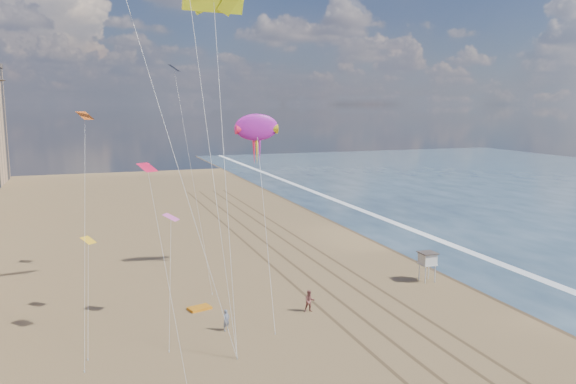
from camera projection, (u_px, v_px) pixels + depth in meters
The scene contains 9 objects.
wet_sand at pixel (403, 239), 74.13m from camera, with size 260.00×260.00×0.00m, color #42301E.
foam at pixel (431, 237), 75.52m from camera, with size 260.00×260.00×0.00m, color white.
tracks at pixel (317, 273), 59.40m from camera, with size 7.68×120.00×0.01m.
lifeguard_stand at pixel (428, 259), 56.18m from camera, with size 1.67×1.67×3.01m.
grounded_kite at pixel (200, 308), 48.78m from camera, with size 1.89×1.20×0.21m, color orange.
show_kite at pixel (257, 128), 58.93m from camera, with size 4.62×9.43×23.10m.
kite_flyer_a at pixel (226, 320), 44.09m from camera, with size 0.63×0.41×1.71m, color slate.
kite_flyer_b at pixel (310, 301), 48.06m from camera, with size 0.93×0.73×1.92m, color #8C4E47.
small_kites at pixel (136, 157), 46.48m from camera, with size 10.34×17.38×15.59m.
Camera 1 is at (-19.48, -23.07, 17.62)m, focal length 35.00 mm.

